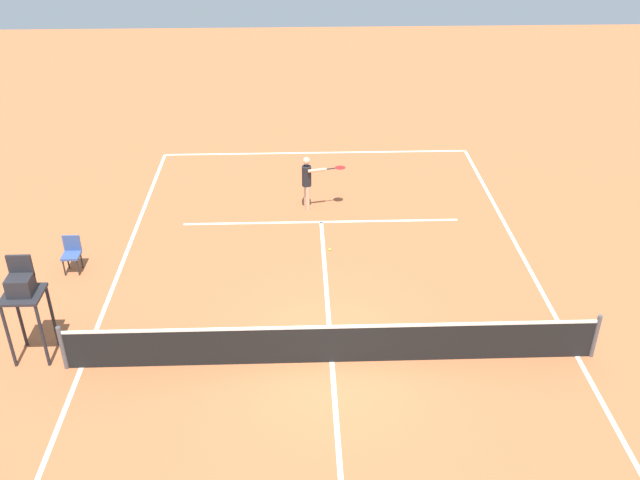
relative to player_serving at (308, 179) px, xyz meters
name	(u,v)px	position (x,y,z in m)	size (l,w,h in m)	color
ground_plane	(332,362)	(-0.35, 7.09, -1.01)	(60.00, 60.00, 0.00)	#B76038
court_lines	(332,362)	(-0.35, 7.09, -1.00)	(10.74, 22.85, 0.01)	white
tennis_net	(332,343)	(-0.35, 7.09, -0.51)	(11.34, 0.10, 1.07)	#4C4C51
player_serving	(308,179)	(0.00, 0.00, 0.00)	(1.31, 0.45, 1.69)	#D8A884
tennis_ball	(330,249)	(-0.52, 2.45, -0.97)	(0.07, 0.07, 0.07)	#CCE033
umpire_chair	(23,293)	(6.02, 6.61, 0.60)	(0.80, 0.80, 2.41)	#232328
courtside_chair_mid	(72,252)	(6.13, 3.20, -0.47)	(0.44, 0.46, 0.95)	#262626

